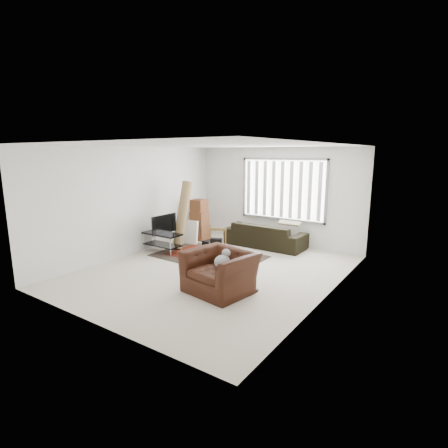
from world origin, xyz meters
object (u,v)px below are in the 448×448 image
(moving_boxes, at_px, (199,221))
(armchair, at_px, (220,269))
(sofa, at_px, (265,231))
(side_chair, at_px, (217,244))
(tv_stand, at_px, (162,238))

(moving_boxes, relative_size, armchair, 0.90)
(sofa, bearing_deg, armchair, 104.75)
(side_chair, bearing_deg, armchair, -76.22)
(armchair, bearing_deg, tv_stand, 163.62)
(tv_stand, height_order, moving_boxes, moving_boxes)
(sofa, xyz_separation_m, armchair, (0.83, -3.34, 0.02))
(side_chair, relative_size, armchair, 0.60)
(moving_boxes, relative_size, side_chair, 1.50)
(sofa, distance_m, side_chair, 1.98)
(sofa, height_order, armchair, armchair)
(sofa, bearing_deg, moving_boxes, 12.43)
(tv_stand, bearing_deg, armchair, -25.24)
(tv_stand, distance_m, moving_boxes, 1.66)
(armchair, bearing_deg, moving_boxes, 142.65)
(tv_stand, xyz_separation_m, armchair, (2.73, -1.29, 0.07))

